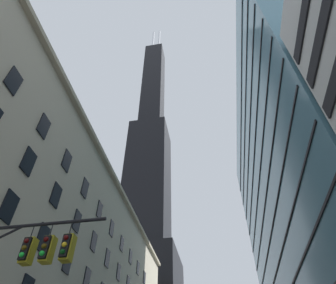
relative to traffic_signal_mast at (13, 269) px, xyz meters
The scene contains 4 objects.
station_building 30.22m from the traffic_signal_mast, 120.06° to the left, with size 16.48×66.56×28.53m.
dark_skyscraper 93.53m from the traffic_signal_mast, 101.25° to the left, with size 22.24×22.24×191.49m.
glass_office_midrise 42.26m from the traffic_signal_mast, 52.35° to the left, with size 15.20×51.48×49.82m.
traffic_signal_mast is the anchor object (origin of this frame).
Camera 1 is at (3.38, -7.93, 1.44)m, focal length 31.03 mm.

